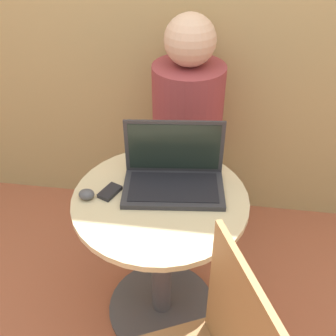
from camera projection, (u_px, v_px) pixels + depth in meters
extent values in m
plane|color=#B26042|center=(162.00, 307.00, 1.89)|extent=(12.00, 12.00, 0.00)
cylinder|color=#4C4C51|center=(162.00, 306.00, 1.88)|extent=(0.50, 0.50, 0.02)
cylinder|color=#4C4C51|center=(161.00, 259.00, 1.68)|extent=(0.09, 0.09, 0.66)
cylinder|color=beige|center=(160.00, 199.00, 1.48)|extent=(0.66, 0.66, 0.02)
cube|color=#2D2D33|center=(173.00, 189.00, 1.49)|extent=(0.40, 0.26, 0.02)
cube|color=black|center=(173.00, 187.00, 1.48)|extent=(0.35, 0.21, 0.00)
cube|color=#2D2D33|center=(174.00, 146.00, 1.50)|extent=(0.38, 0.05, 0.23)
cube|color=black|center=(174.00, 147.00, 1.50)|extent=(0.35, 0.04, 0.20)
cube|color=black|center=(110.00, 192.00, 1.48)|extent=(0.08, 0.10, 0.02)
ellipsoid|color=#4C4C51|center=(87.00, 194.00, 1.45)|extent=(0.06, 0.05, 0.04)
cube|color=#9E7042|center=(238.00, 330.00, 1.05)|extent=(0.17, 0.34, 0.48)
cube|color=brown|center=(189.00, 183.00, 2.30)|extent=(0.38, 0.51, 0.43)
cylinder|color=#993D42|center=(187.00, 120.00, 1.92)|extent=(0.34, 0.34, 0.55)
sphere|color=beige|center=(190.00, 40.00, 1.68)|extent=(0.23, 0.23, 0.23)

